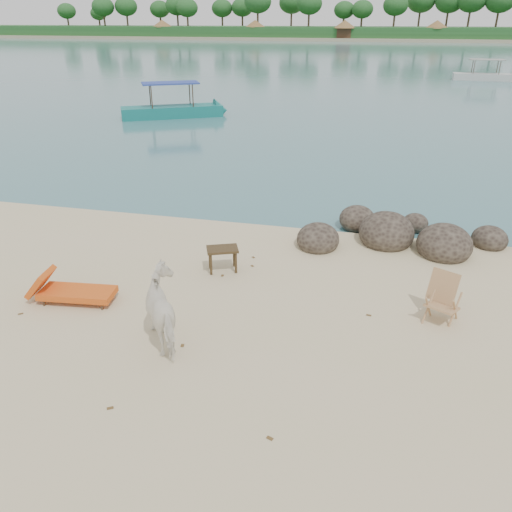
{
  "coord_description": "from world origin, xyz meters",
  "views": [
    {
      "loc": [
        2.24,
        -6.83,
        5.36
      ],
      "look_at": [
        0.15,
        2.0,
        1.0
      ],
      "focal_mm": 35.0,
      "sensor_mm": 36.0,
      "label": 1
    }
  ],
  "objects_px": {
    "side_table": "(223,261)",
    "lounge_chair": "(77,290)",
    "cow": "(167,311)",
    "boulders": "(403,237)",
    "deck_chair": "(443,302)",
    "boat_near": "(171,88)"
  },
  "relations": [
    {
      "from": "boulders",
      "to": "deck_chair",
      "type": "distance_m",
      "value": 3.69
    },
    {
      "from": "boulders",
      "to": "side_table",
      "type": "distance_m",
      "value": 4.83
    },
    {
      "from": "cow",
      "to": "deck_chair",
      "type": "distance_m",
      "value": 5.18
    },
    {
      "from": "lounge_chair",
      "to": "deck_chair",
      "type": "relative_size",
      "value": 2.06
    },
    {
      "from": "cow",
      "to": "lounge_chair",
      "type": "relative_size",
      "value": 0.81
    },
    {
      "from": "side_table",
      "to": "lounge_chair",
      "type": "bearing_deg",
      "value": -163.72
    },
    {
      "from": "cow",
      "to": "side_table",
      "type": "distance_m",
      "value": 2.91
    },
    {
      "from": "boulders",
      "to": "side_table",
      "type": "bearing_deg",
      "value": -148.06
    },
    {
      "from": "lounge_chair",
      "to": "boat_near",
      "type": "distance_m",
      "value": 21.57
    },
    {
      "from": "boat_near",
      "to": "side_table",
      "type": "bearing_deg",
      "value": -93.45
    },
    {
      "from": "boulders",
      "to": "cow",
      "type": "relative_size",
      "value": 4.07
    },
    {
      "from": "side_table",
      "to": "deck_chair",
      "type": "bearing_deg",
      "value": -35.18
    },
    {
      "from": "boulders",
      "to": "lounge_chair",
      "type": "height_order",
      "value": "boulders"
    },
    {
      "from": "lounge_chair",
      "to": "boat_near",
      "type": "relative_size",
      "value": 0.29
    },
    {
      "from": "boulders",
      "to": "lounge_chair",
      "type": "distance_m",
      "value": 8.04
    },
    {
      "from": "boulders",
      "to": "cow",
      "type": "height_order",
      "value": "cow"
    },
    {
      "from": "boulders",
      "to": "side_table",
      "type": "relative_size",
      "value": 8.93
    },
    {
      "from": "boat_near",
      "to": "lounge_chair",
      "type": "bearing_deg",
      "value": -101.83
    },
    {
      "from": "deck_chair",
      "to": "side_table",
      "type": "bearing_deg",
      "value": -165.46
    },
    {
      "from": "deck_chair",
      "to": "cow",
      "type": "bearing_deg",
      "value": -132.18
    },
    {
      "from": "boulders",
      "to": "deck_chair",
      "type": "relative_size",
      "value": 6.82
    },
    {
      "from": "cow",
      "to": "deck_chair",
      "type": "xyz_separation_m",
      "value": [
        4.85,
        1.81,
        -0.19
      ]
    }
  ]
}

